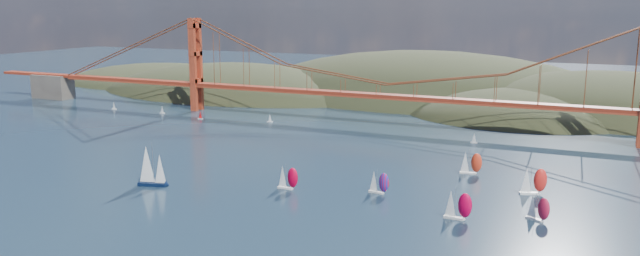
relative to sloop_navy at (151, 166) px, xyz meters
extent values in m
plane|color=black|center=(40.83, -40.06, -7.00)|extent=(1200.00, 1200.00, 0.00)
ellipsoid|color=black|center=(-99.17, 219.94, -18.20)|extent=(240.00, 140.00, 64.00)
ellipsoid|color=black|center=(30.83, 259.94, -23.80)|extent=(300.00, 180.00, 96.00)
ellipsoid|color=black|center=(150.83, 229.94, -20.30)|extent=(220.00, 140.00, 76.00)
ellipsoid|color=black|center=(100.83, 199.94, -15.40)|extent=(140.00, 110.00, 48.00)
ellipsoid|color=black|center=(-189.17, 249.94, -14.70)|extent=(200.00, 140.00, 44.00)
cube|color=maroon|center=(40.83, 139.94, 9.00)|extent=(440.00, 7.00, 1.60)
cube|color=maroon|center=(40.83, 139.94, 7.80)|extent=(440.00, 7.00, 0.80)
cube|color=maroon|center=(-79.17, 139.94, 20.50)|extent=(4.00, 8.50, 55.00)
cube|color=#4C443D|center=(-197.17, 139.94, 1.00)|extent=(28.00, 12.00, 16.00)
cube|color=maroon|center=(-209.17, 139.94, 9.00)|extent=(60.00, 7.00, 1.60)
cube|color=black|center=(0.38, 0.10, -6.39)|extent=(10.53, 5.39, 1.22)
cylinder|color=#99999E|center=(0.87, 0.24, 1.54)|extent=(0.15, 0.15, 14.65)
cone|color=white|center=(-1.38, -0.37, 0.81)|extent=(6.97, 6.97, 12.89)
cone|color=white|center=(3.32, 0.90, -0.66)|extent=(4.98, 4.98, 10.25)
cube|color=white|center=(44.84, 16.08, -6.67)|extent=(5.59, 1.80, 0.66)
cylinder|color=#99999E|center=(45.11, 16.06, -2.19)|extent=(0.08, 0.08, 8.29)
cone|color=white|center=(43.84, 16.12, -2.61)|extent=(3.24, 3.24, 7.30)
ellipsoid|color=#BA0025|center=(47.87, 15.94, -2.61)|extent=(3.98, 2.61, 6.96)
cube|color=silver|center=(105.04, 9.27, -6.65)|extent=(6.02, 2.01, 0.71)
cylinder|color=#99999E|center=(105.33, 9.25, -1.84)|extent=(0.09, 0.09, 8.90)
cone|color=white|center=(103.97, 9.34, -2.29)|extent=(3.51, 3.51, 7.83)
ellipsoid|color=#C30032|center=(108.30, 9.08, -2.29)|extent=(4.30, 2.85, 7.47)
cube|color=white|center=(127.14, 18.12, -6.68)|extent=(5.36, 3.79, 0.63)
cylinder|color=#99999E|center=(127.37, 17.99, -2.40)|extent=(0.08, 0.08, 7.93)
cone|color=white|center=(126.30, 18.56, -2.80)|extent=(4.00, 4.00, 6.98)
ellipsoid|color=#B11635|center=(129.70, 16.75, -2.80)|extent=(4.36, 3.79, 6.66)
cube|color=white|center=(122.90, 44.14, -6.62)|extent=(6.50, 4.03, 0.76)
cylinder|color=#99999E|center=(123.19, 44.26, -1.52)|extent=(0.09, 0.09, 9.46)
cone|color=white|center=(121.85, 43.71, -1.99)|extent=(4.61, 4.61, 8.32)
ellipsoid|color=red|center=(126.11, 45.46, -1.99)|extent=(5.14, 4.25, 7.95)
cube|color=silver|center=(98.75, 61.82, -6.66)|extent=(5.89, 2.28, 0.69)
cylinder|color=#99999E|center=(99.03, 61.85, -2.01)|extent=(0.09, 0.09, 8.61)
cone|color=white|center=(97.72, 61.69, -2.44)|extent=(3.58, 3.58, 7.57)
ellipsoid|color=red|center=(101.88, 62.19, -2.44)|extent=(4.29, 2.99, 7.23)
cube|color=silver|center=(75.31, 24.35, -6.69)|extent=(5.38, 2.17, 0.63)
cylinder|color=#99999E|center=(75.57, 24.31, -2.45)|extent=(0.08, 0.08, 7.84)
cone|color=white|center=(74.38, 24.48, -2.85)|extent=(3.30, 3.30, 6.90)
ellipsoid|color=#AC112C|center=(78.16, 23.95, -2.85)|extent=(3.94, 2.78, 6.59)
cube|color=silver|center=(-127.13, 121.16, -6.75)|extent=(3.00, 1.00, 0.50)
cone|color=white|center=(-127.13, 121.16, -4.40)|extent=(2.00, 2.00, 4.20)
cube|color=silver|center=(-90.88, 121.24, -6.75)|extent=(3.00, 1.00, 0.50)
cone|color=white|center=(-90.88, 121.24, -4.40)|extent=(2.00, 2.00, 4.20)
cube|color=silver|center=(-60.00, 115.47, -6.75)|extent=(3.00, 1.00, 0.50)
cone|color=red|center=(-60.00, 115.47, -4.40)|extent=(2.00, 2.00, 4.20)
cube|color=silver|center=(-20.17, 123.36, -6.75)|extent=(3.00, 1.00, 0.50)
cone|color=white|center=(-20.17, 123.36, -4.40)|extent=(2.00, 2.00, 4.20)
cube|color=silver|center=(90.92, 116.33, -6.75)|extent=(3.00, 1.00, 0.50)
cone|color=white|center=(90.92, 116.33, -4.40)|extent=(2.00, 2.00, 4.20)
camera|label=1|loc=(141.56, -168.80, 56.01)|focal=35.00mm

